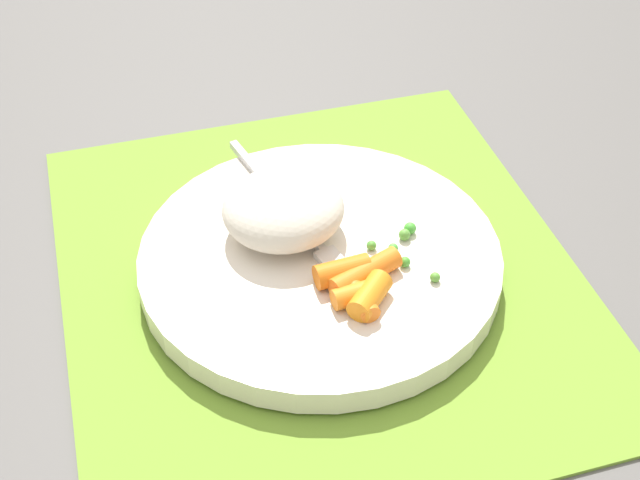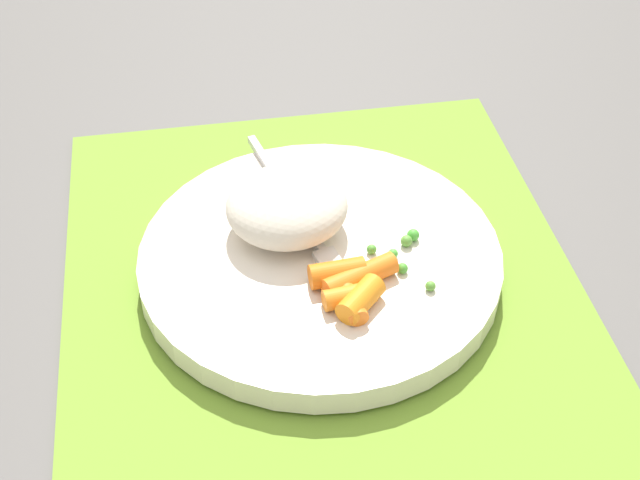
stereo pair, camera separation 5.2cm
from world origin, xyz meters
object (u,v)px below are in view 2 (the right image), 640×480
at_px(plate, 320,260).
at_px(carrot_portion, 352,286).
at_px(rice_mound, 287,207).
at_px(fork, 306,225).

xyz_separation_m(plate, carrot_portion, (0.05, 0.01, 0.02)).
bearing_deg(rice_mound, plate, 35.74).
relative_size(rice_mound, fork, 0.46).
bearing_deg(rice_mound, carrot_portion, 23.93).
bearing_deg(fork, carrot_portion, 15.01).
distance_m(rice_mound, carrot_portion, 0.08).
distance_m(plate, fork, 0.03).
xyz_separation_m(plate, fork, (-0.03, -0.01, 0.01)).
height_order(plate, fork, fork).
relative_size(plate, rice_mound, 2.95).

